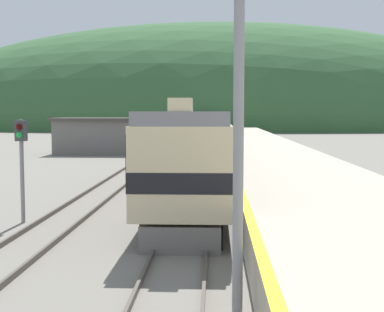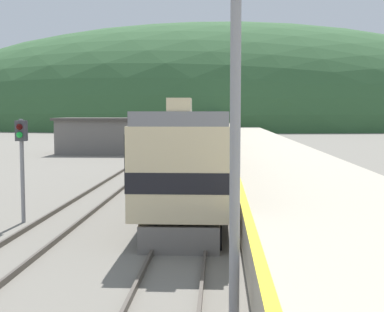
{
  "view_description": "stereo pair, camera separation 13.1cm",
  "coord_description": "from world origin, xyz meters",
  "px_view_note": "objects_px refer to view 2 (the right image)",
  "views": [
    {
      "loc": [
        0.96,
        -3.58,
        3.86
      ],
      "look_at": [
        0.11,
        15.35,
        2.29
      ],
      "focal_mm": 50.0,
      "sensor_mm": 36.0,
      "label": 1
    },
    {
      "loc": [
        1.09,
        -3.57,
        3.86
      ],
      "look_at": [
        0.11,
        15.35,
        2.29
      ],
      "focal_mm": 50.0,
      "sensor_mm": 36.0,
      "label": 2
    }
  ],
  "objects_px": {
    "carriage_second": "(206,133)",
    "signal_mast_main": "(236,11)",
    "carriage_fourth": "(213,123)",
    "signal_post_siding": "(21,148)",
    "express_train_lead_car": "(195,151)",
    "carriage_third": "(211,126)"
  },
  "relations": [
    {
      "from": "carriage_second",
      "to": "signal_mast_main",
      "type": "relative_size",
      "value": 2.43
    },
    {
      "from": "carriage_second",
      "to": "signal_mast_main",
      "type": "bearing_deg",
      "value": -87.71
    },
    {
      "from": "carriage_fourth",
      "to": "signal_post_siding",
      "type": "relative_size",
      "value": 5.55
    },
    {
      "from": "carriage_second",
      "to": "carriage_fourth",
      "type": "relative_size",
      "value": 1.0
    },
    {
      "from": "express_train_lead_car",
      "to": "carriage_fourth",
      "type": "bearing_deg",
      "value": 90.0
    },
    {
      "from": "express_train_lead_car",
      "to": "signal_post_siding",
      "type": "xyz_separation_m",
      "value": [
        -5.75,
        -5.47,
        0.48
      ]
    },
    {
      "from": "signal_post_siding",
      "to": "carriage_second",
      "type": "bearing_deg",
      "value": 77.69
    },
    {
      "from": "carriage_second",
      "to": "carriage_third",
      "type": "distance_m",
      "value": 20.96
    },
    {
      "from": "carriage_third",
      "to": "signal_mast_main",
      "type": "distance_m",
      "value": 55.61
    },
    {
      "from": "carriage_second",
      "to": "carriage_fourth",
      "type": "xyz_separation_m",
      "value": [
        0.0,
        41.91,
        0.0
      ]
    },
    {
      "from": "express_train_lead_car",
      "to": "signal_post_siding",
      "type": "height_order",
      "value": "express_train_lead_car"
    },
    {
      "from": "carriage_third",
      "to": "carriage_fourth",
      "type": "xyz_separation_m",
      "value": [
        0.0,
        20.96,
        0.0
      ]
    },
    {
      "from": "express_train_lead_car",
      "to": "signal_mast_main",
      "type": "bearing_deg",
      "value": -84.21
    },
    {
      "from": "express_train_lead_car",
      "to": "carriage_fourth",
      "type": "xyz_separation_m",
      "value": [
        0.0,
        62.81,
        -0.01
      ]
    },
    {
      "from": "express_train_lead_car",
      "to": "carriage_second",
      "type": "distance_m",
      "value": 20.9
    },
    {
      "from": "carriage_fourth",
      "to": "signal_post_siding",
      "type": "distance_m",
      "value": 68.52
    },
    {
      "from": "carriage_third",
      "to": "carriage_fourth",
      "type": "relative_size",
      "value": 1.0
    },
    {
      "from": "carriage_third",
      "to": "carriage_fourth",
      "type": "bearing_deg",
      "value": 90.0
    },
    {
      "from": "express_train_lead_car",
      "to": "carriage_third",
      "type": "height_order",
      "value": "express_train_lead_car"
    },
    {
      "from": "signal_mast_main",
      "to": "carriage_second",
      "type": "bearing_deg",
      "value": 92.29
    },
    {
      "from": "signal_mast_main",
      "to": "signal_post_siding",
      "type": "xyz_separation_m",
      "value": [
        -7.13,
        8.16,
        -3.09
      ]
    },
    {
      "from": "carriage_third",
      "to": "signal_mast_main",
      "type": "relative_size",
      "value": 2.43
    }
  ]
}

